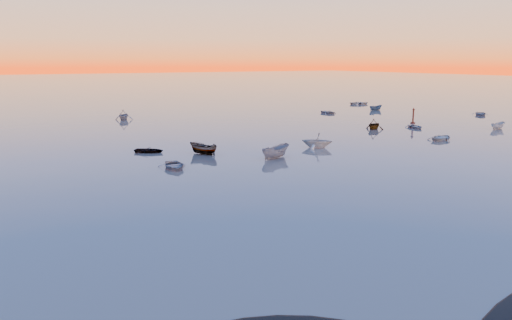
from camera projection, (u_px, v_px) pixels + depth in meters
ground at (106, 110)px, 110.60m from camera, size 600.00×600.00×0.00m
moored_fleet at (186, 138)px, 70.65m from camera, size 124.00×58.00×1.20m
boat_near_center at (275, 158)px, 56.18m from camera, size 2.98×4.57×1.46m
boat_near_right at (317, 147)px, 62.96m from camera, size 4.12×4.10×1.40m
channel_marker at (413, 117)px, 86.65m from camera, size 0.80×0.80×2.84m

